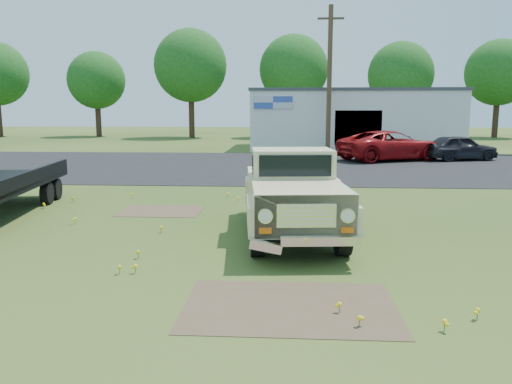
% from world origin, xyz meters
% --- Properties ---
extents(ground, '(140.00, 140.00, 0.00)m').
position_xyz_m(ground, '(0.00, 0.00, 0.00)').
color(ground, '#284215').
rests_on(ground, ground).
extents(asphalt_lot, '(90.00, 14.00, 0.02)m').
position_xyz_m(asphalt_lot, '(0.00, 15.00, 0.00)').
color(asphalt_lot, black).
rests_on(asphalt_lot, ground).
extents(dirt_patch_a, '(3.00, 2.00, 0.01)m').
position_xyz_m(dirt_patch_a, '(1.50, -3.00, 0.00)').
color(dirt_patch_a, brown).
rests_on(dirt_patch_a, ground).
extents(dirt_patch_b, '(2.20, 1.60, 0.01)m').
position_xyz_m(dirt_patch_b, '(-2.00, 3.50, 0.00)').
color(dirt_patch_b, brown).
rests_on(dirt_patch_b, ground).
extents(commercial_building, '(14.20, 8.20, 4.15)m').
position_xyz_m(commercial_building, '(6.00, 26.99, 2.10)').
color(commercial_building, white).
rests_on(commercial_building, ground).
extents(utility_pole_mid, '(1.60, 0.30, 9.00)m').
position_xyz_m(utility_pole_mid, '(4.00, 22.00, 4.60)').
color(utility_pole_mid, '#4A3922').
rests_on(utility_pole_mid, ground).
extents(treeline_b, '(5.76, 5.76, 8.57)m').
position_xyz_m(treeline_b, '(-18.00, 41.00, 5.67)').
color(treeline_b, '#3B251B').
rests_on(treeline_b, ground).
extents(treeline_c, '(7.04, 7.04, 10.47)m').
position_xyz_m(treeline_c, '(-8.00, 39.50, 6.93)').
color(treeline_c, '#3B251B').
rests_on(treeline_c, ground).
extents(treeline_d, '(6.72, 6.72, 10.00)m').
position_xyz_m(treeline_d, '(2.00, 40.50, 6.62)').
color(treeline_d, '#3B251B').
rests_on(treeline_d, ground).
extents(treeline_e, '(6.08, 6.08, 9.04)m').
position_xyz_m(treeline_e, '(12.00, 39.00, 5.98)').
color(treeline_e, '#3B251B').
rests_on(treeline_e, ground).
extents(treeline_f, '(6.40, 6.40, 9.52)m').
position_xyz_m(treeline_f, '(22.00, 41.50, 6.30)').
color(treeline_f, '#3B251B').
rests_on(treeline_f, ground).
extents(vintage_pickup_truck, '(2.55, 5.46, 1.92)m').
position_xyz_m(vintage_pickup_truck, '(1.55, 1.13, 0.96)').
color(vintage_pickup_truck, '#CDC589').
rests_on(vintage_pickup_truck, ground).
extents(red_pickup, '(6.35, 4.78, 1.60)m').
position_xyz_m(red_pickup, '(7.05, 17.85, 0.80)').
color(red_pickup, maroon).
rests_on(red_pickup, ground).
extents(dark_sedan, '(4.36, 2.67, 1.39)m').
position_xyz_m(dark_sedan, '(10.80, 18.10, 0.69)').
color(dark_sedan, black).
rests_on(dark_sedan, ground).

